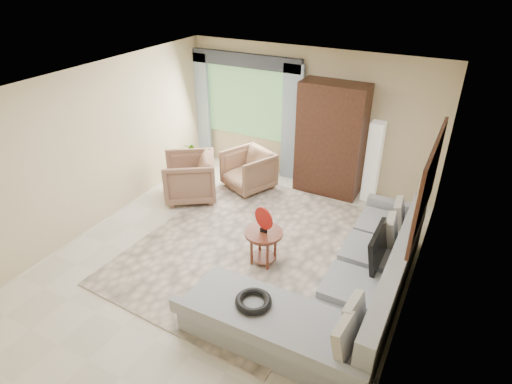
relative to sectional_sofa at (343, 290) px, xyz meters
The scene contains 17 objects.
ground 1.81m from the sectional_sofa, behind, with size 6.00×6.00×0.00m, color silver.
area_rug 1.88m from the sectional_sofa, 161.23° to the left, with size 3.00×4.00×0.02m, color beige.
sectional_sofa is the anchor object (origin of this frame).
tv_screen 0.72m from the sectional_sofa, 61.95° to the left, with size 0.06×0.74×0.48m, color black.
garden_hose 1.27m from the sectional_sofa, 129.18° to the right, with size 0.43×0.43×0.09m, color black.
coffee_table 1.34m from the sectional_sofa, 165.92° to the left, with size 0.55×0.55×0.55m.
red_disc 1.44m from the sectional_sofa, 165.92° to the left, with size 0.34×0.34×0.03m, color #9F150F.
armchair_left 3.68m from the sectional_sofa, 157.13° to the left, with size 0.90×0.93×0.84m, color brown.
armchair_right 3.47m from the sectional_sofa, 139.08° to the left, with size 0.81×0.84×0.76m, color #946950.
potted_plant 4.95m from the sectional_sofa, 148.48° to the left, with size 0.48×0.42×0.53m, color #999999.
armoire 3.24m from the sectional_sofa, 113.06° to the left, with size 1.20×0.55×2.10m, color black.
floor_lamp 3.03m from the sectional_sofa, 98.33° to the left, with size 0.24×0.24×1.50m, color silver.
window 4.58m from the sectional_sofa, 134.87° to the left, with size 1.80×0.04×1.40m, color #669E59.
curtain_left 5.25m from the sectional_sofa, 143.84° to the left, with size 0.40×0.08×2.30m, color #9EB7CC.
curtain_right 3.80m from the sectional_sofa, 124.27° to the left, with size 0.40×0.08×2.30m, color #9EB7CC.
valance 4.81m from the sectional_sofa, 135.52° to the left, with size 2.40×0.12×0.26m, color #1E232D.
wall_mirror 1.70m from the sectional_sofa, 37.80° to the left, with size 0.05×1.70×1.05m.
Camera 1 is at (2.73, -4.36, 4.04)m, focal length 30.00 mm.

